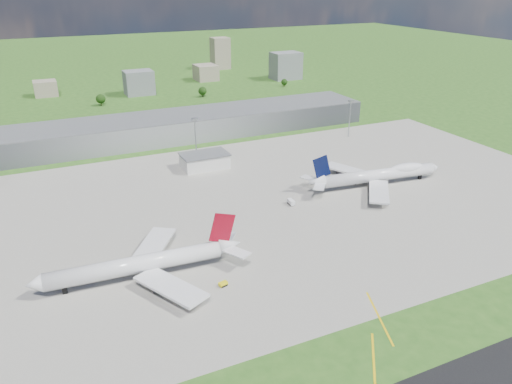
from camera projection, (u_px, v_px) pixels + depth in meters
name	position (u px, v px, depth m)	size (l,w,h in m)	color
ground	(165.00, 145.00, 327.30)	(1400.00, 1400.00, 0.00)	#2B571B
apron	(247.00, 207.00, 239.66)	(360.00, 190.00, 0.08)	gray
terminal	(158.00, 129.00, 336.79)	(300.00, 42.00, 15.00)	gray
ops_building	(205.00, 161.00, 287.99)	(26.00, 16.00, 8.00)	silver
mast_center	(195.00, 132.00, 295.00)	(3.50, 2.00, 25.90)	gray
mast_east	(350.00, 112.00, 337.51)	(3.50, 2.00, 25.90)	gray
airliner_red_twin	(144.00, 264.00, 182.11)	(77.57, 60.37, 21.28)	silver
airliner_blue_quad	(379.00, 175.00, 263.38)	(78.06, 60.86, 20.38)	silver
tug_yellow	(223.00, 284.00, 178.69)	(3.45, 2.44, 1.60)	yellow
van_white_near	(291.00, 202.00, 242.18)	(2.52, 5.08, 2.54)	white
van_white_far	(355.00, 182.00, 266.67)	(4.90, 3.55, 2.33)	white
bldg_cw	(45.00, 88.00, 459.34)	(20.00, 18.00, 14.00)	gray
bldg_c	(139.00, 83.00, 463.72)	(26.00, 20.00, 22.00)	slate
bldg_ce	(206.00, 73.00, 529.11)	(22.00, 24.00, 16.00)	gray
bldg_e	(286.00, 66.00, 532.68)	(30.00, 22.00, 28.00)	slate
bldg_tall_e	(220.00, 53.00, 590.48)	(20.00, 18.00, 36.00)	gray
tree_c	(101.00, 99.00, 425.37)	(8.10, 8.10, 9.90)	#382314
tree_e	(203.00, 91.00, 456.12)	(7.65, 7.65, 9.35)	#382314
tree_far_e	(284.00, 82.00, 499.62)	(6.30, 6.30, 7.70)	#382314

